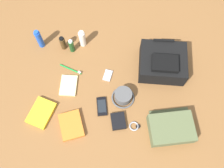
{
  "coord_description": "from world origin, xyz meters",
  "views": [
    {
      "loc": [
        0.03,
        -0.65,
        1.57
      ],
      "look_at": [
        0.0,
        0.0,
        0.04
      ],
      "focal_mm": 39.63,
      "sensor_mm": 36.0,
      "label": 1
    }
  ],
  "objects_px": {
    "toothpaste_tube": "(82,39)",
    "cell_phone": "(102,106)",
    "backpack": "(163,63)",
    "toiletry_pouch": "(171,128)",
    "travel_guidebook": "(71,125)",
    "deodorant_spray": "(39,39)",
    "wallet": "(118,121)",
    "notepad": "(69,85)",
    "cologne_bottle": "(63,43)",
    "wristwatch": "(134,126)",
    "bucket_hat": "(123,96)",
    "toothbrush": "(72,70)",
    "paperback_novel": "(41,113)",
    "shampoo_bottle": "(72,46)",
    "media_player": "(108,75)"
  },
  "relations": [
    {
      "from": "toiletry_pouch",
      "to": "travel_guidebook",
      "type": "height_order",
      "value": "toiletry_pouch"
    },
    {
      "from": "toothbrush",
      "to": "notepad",
      "type": "relative_size",
      "value": 1.08
    },
    {
      "from": "paperback_novel",
      "to": "travel_guidebook",
      "type": "height_order",
      "value": "travel_guidebook"
    },
    {
      "from": "shampoo_bottle",
      "to": "toothpaste_tube",
      "type": "bearing_deg",
      "value": 37.23
    },
    {
      "from": "toothbrush",
      "to": "toiletry_pouch",
      "type": "bearing_deg",
      "value": -30.32
    },
    {
      "from": "backpack",
      "to": "notepad",
      "type": "bearing_deg",
      "value": -164.68
    },
    {
      "from": "cologne_bottle",
      "to": "wristwatch",
      "type": "xyz_separation_m",
      "value": [
        0.52,
        -0.57,
        -0.05
      ]
    },
    {
      "from": "toiletry_pouch",
      "to": "toothbrush",
      "type": "distance_m",
      "value": 0.78
    },
    {
      "from": "media_player",
      "to": "cell_phone",
      "type": "bearing_deg",
      "value": -96.59
    },
    {
      "from": "shampoo_bottle",
      "to": "cell_phone",
      "type": "height_order",
      "value": "shampoo_bottle"
    },
    {
      "from": "toiletry_pouch",
      "to": "shampoo_bottle",
      "type": "relative_size",
      "value": 2.47
    },
    {
      "from": "shampoo_bottle",
      "to": "travel_guidebook",
      "type": "height_order",
      "value": "shampoo_bottle"
    },
    {
      "from": "toiletry_pouch",
      "to": "deodorant_spray",
      "type": "height_order",
      "value": "deodorant_spray"
    },
    {
      "from": "toiletry_pouch",
      "to": "shampoo_bottle",
      "type": "distance_m",
      "value": 0.88
    },
    {
      "from": "wristwatch",
      "to": "toiletry_pouch",
      "type": "bearing_deg",
      "value": -2.27
    },
    {
      "from": "toothpaste_tube",
      "to": "media_player",
      "type": "height_order",
      "value": "toothpaste_tube"
    },
    {
      "from": "bucket_hat",
      "to": "paperback_novel",
      "type": "height_order",
      "value": "bucket_hat"
    },
    {
      "from": "cologne_bottle",
      "to": "shampoo_bottle",
      "type": "xyz_separation_m",
      "value": [
        0.06,
        -0.02,
        -0.0
      ]
    },
    {
      "from": "deodorant_spray",
      "to": "wallet",
      "type": "relative_size",
      "value": 1.54
    },
    {
      "from": "bucket_hat",
      "to": "toothpaste_tube",
      "type": "height_order",
      "value": "toothpaste_tube"
    },
    {
      "from": "toothpaste_tube",
      "to": "paperback_novel",
      "type": "xyz_separation_m",
      "value": [
        -0.22,
        -0.54,
        -0.06
      ]
    },
    {
      "from": "bucket_hat",
      "to": "shampoo_bottle",
      "type": "height_order",
      "value": "shampoo_bottle"
    },
    {
      "from": "bucket_hat",
      "to": "wristwatch",
      "type": "height_order",
      "value": "bucket_hat"
    },
    {
      "from": "media_player",
      "to": "wallet",
      "type": "distance_m",
      "value": 0.34
    },
    {
      "from": "paperback_novel",
      "to": "notepad",
      "type": "relative_size",
      "value": 1.47
    },
    {
      "from": "deodorant_spray",
      "to": "wallet",
      "type": "distance_m",
      "value": 0.81
    },
    {
      "from": "backpack",
      "to": "travel_guidebook",
      "type": "bearing_deg",
      "value": -142.43
    },
    {
      "from": "paperback_novel",
      "to": "cell_phone",
      "type": "bearing_deg",
      "value": 9.42
    },
    {
      "from": "bucket_hat",
      "to": "wallet",
      "type": "xyz_separation_m",
      "value": [
        -0.03,
        -0.16,
        -0.02
      ]
    },
    {
      "from": "toothpaste_tube",
      "to": "cell_phone",
      "type": "height_order",
      "value": "toothpaste_tube"
    },
    {
      "from": "bucket_hat",
      "to": "paperback_novel",
      "type": "distance_m",
      "value": 0.55
    },
    {
      "from": "wristwatch",
      "to": "wallet",
      "type": "height_order",
      "value": "wallet"
    },
    {
      "from": "backpack",
      "to": "toothpaste_tube",
      "type": "height_order",
      "value": "backpack"
    },
    {
      "from": "wristwatch",
      "to": "backpack",
      "type": "bearing_deg",
      "value": 67.42
    },
    {
      "from": "travel_guidebook",
      "to": "wallet",
      "type": "xyz_separation_m",
      "value": [
        0.3,
        0.04,
        -0.0
      ]
    },
    {
      "from": "toothbrush",
      "to": "toothpaste_tube",
      "type": "bearing_deg",
      "value": 74.74
    },
    {
      "from": "cologne_bottle",
      "to": "shampoo_bottle",
      "type": "distance_m",
      "value": 0.07
    },
    {
      "from": "bucket_hat",
      "to": "paperback_novel",
      "type": "xyz_separation_m",
      "value": [
        -0.53,
        -0.13,
        -0.02
      ]
    },
    {
      "from": "cologne_bottle",
      "to": "backpack",
      "type": "bearing_deg",
      "value": -10.58
    },
    {
      "from": "cologne_bottle",
      "to": "wristwatch",
      "type": "bearing_deg",
      "value": -47.27
    },
    {
      "from": "toiletry_pouch",
      "to": "toothbrush",
      "type": "bearing_deg",
      "value": 149.68
    },
    {
      "from": "bucket_hat",
      "to": "notepad",
      "type": "height_order",
      "value": "bucket_hat"
    },
    {
      "from": "notepad",
      "to": "shampoo_bottle",
      "type": "bearing_deg",
      "value": 91.61
    },
    {
      "from": "toothpaste_tube",
      "to": "notepad",
      "type": "height_order",
      "value": "toothpaste_tube"
    },
    {
      "from": "toiletry_pouch",
      "to": "deodorant_spray",
      "type": "bearing_deg",
      "value": 147.3
    },
    {
      "from": "cell_phone",
      "to": "travel_guidebook",
      "type": "bearing_deg",
      "value": -143.55
    },
    {
      "from": "toiletry_pouch",
      "to": "travel_guidebook",
      "type": "distance_m",
      "value": 0.63
    },
    {
      "from": "media_player",
      "to": "bucket_hat",
      "type": "bearing_deg",
      "value": -55.14
    },
    {
      "from": "toothpaste_tube",
      "to": "media_player",
      "type": "xyz_separation_m",
      "value": [
        0.2,
        -0.25,
        -0.07
      ]
    },
    {
      "from": "backpack",
      "to": "notepad",
      "type": "xyz_separation_m",
      "value": [
        -0.64,
        -0.17,
        -0.06
      ]
    }
  ]
}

